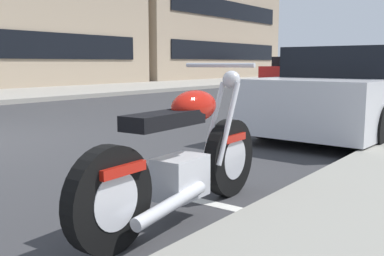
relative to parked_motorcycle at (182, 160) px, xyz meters
The scene contains 6 objects.
sidewalk_far_curb 17.12m from the parked_motorcycle, 43.59° to the left, with size 120.00×5.00×0.14m, color gray.
parking_stall_stripe 0.63m from the parked_motorcycle, 31.85° to the left, with size 0.12×2.20×0.01m, color silver.
parked_motorcycle is the anchor object (origin of this frame).
parked_car_second_in_row 4.98m from the parked_motorcycle, ahead, with size 4.67×1.99×1.36m.
car_opposite_curb 22.73m from the parked_motorcycle, 22.37° to the left, with size 4.69×1.86×1.46m.
townhouse_mid_block 29.91m from the parked_motorcycle, 39.35° to the left, with size 14.38×9.50×8.59m.
Camera 1 is at (-2.86, -6.42, 1.12)m, focal length 41.80 mm.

